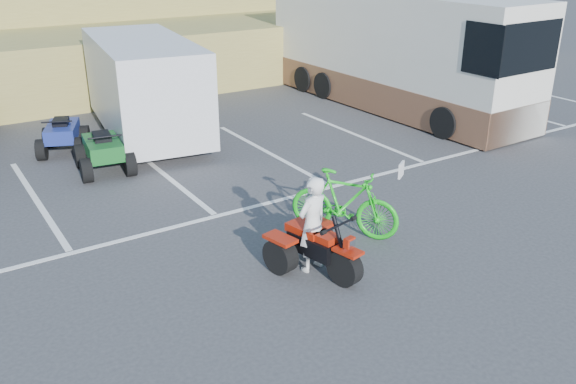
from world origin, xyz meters
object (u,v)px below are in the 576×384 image
green_dirt_bike (344,203)px  quad_atv_blue (65,152)px  red_trike_atv (319,272)px  quad_atv_green (106,171)px  cargo_trailer (144,85)px  rider (312,224)px  rv_motorhome (393,58)px

green_dirt_bike → quad_atv_blue: 7.81m
red_trike_atv → quad_atv_green: (-1.46, 6.21, 0.00)m
green_dirt_bike → cargo_trailer: 7.39m
green_dirt_bike → cargo_trailer: bearing=63.0°
rider → quad_atv_blue: bearing=-89.0°
rider → quad_atv_green: 6.27m
rider → quad_atv_blue: size_ratio=1.07×
quad_atv_blue → quad_atv_green: 1.88m
cargo_trailer → quad_atv_blue: cargo_trailer is taller
rv_motorhome → cargo_trailer: bearing=170.6°
red_trike_atv → rv_motorhome: 10.65m
green_dirt_bike → quad_atv_green: size_ratio=1.29×
red_trike_atv → rider: (-0.03, 0.15, 0.78)m
red_trike_atv → cargo_trailer: bearing=75.6°
quad_atv_green → cargo_trailer: bearing=56.0°
red_trike_atv → rider: 0.79m
rv_motorhome → red_trike_atv: bearing=-138.9°
red_trike_atv → green_dirt_bike: 1.55m
red_trike_atv → rv_motorhome: rv_motorhome is taller
quad_atv_blue → quad_atv_green: bearing=-54.9°
green_dirt_bike → cargo_trailer: cargo_trailer is taller
quad_atv_blue → quad_atv_green: (0.44, -1.83, 0.00)m
quad_atv_green → quad_atv_blue: bearing=111.3°
green_dirt_bike → rv_motorhome: bearing=9.9°
rider → cargo_trailer: size_ratio=0.28×
green_dirt_bike → quad_atv_blue: bearing=79.3°
rv_motorhome → quad_atv_blue: (-9.66, 0.89, -1.46)m
green_dirt_bike → rv_motorhome: rv_motorhome is taller
red_trike_atv → rv_motorhome: size_ratio=0.16×
green_dirt_bike → rv_motorhome: size_ratio=0.21×
rider → quad_atv_green: size_ratio=1.02×
cargo_trailer → quad_atv_green: bearing=-123.8°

